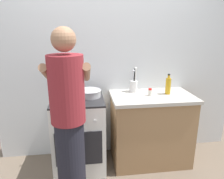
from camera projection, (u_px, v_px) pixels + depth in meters
name	position (u px, v px, depth m)	size (l,w,h in m)	color
ground	(109.00, 170.00, 2.59)	(6.00, 6.00, 0.00)	#6B5B4C
back_wall	(120.00, 63.00, 2.74)	(3.20, 0.10, 2.50)	silver
countertop	(150.00, 128.00, 2.67)	(1.00, 0.60, 0.90)	#99724C
stove_range	(79.00, 133.00, 2.56)	(0.60, 0.62, 0.90)	white
pot	(65.00, 93.00, 2.43)	(0.27, 0.20, 0.13)	#B2B2B7
mixing_bowl	(89.00, 93.00, 2.49)	(0.28, 0.28, 0.08)	#B7B7BC
utensil_crock	(134.00, 84.00, 2.67)	(0.10, 0.10, 0.32)	silver
spice_bottle	(150.00, 92.00, 2.52)	(0.04, 0.04, 0.09)	silver
oil_bottle	(168.00, 86.00, 2.57)	(0.06, 0.06, 0.25)	gold
person	(69.00, 125.00, 1.85)	(0.41, 0.50, 1.70)	black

